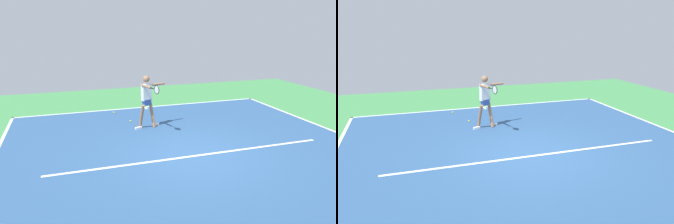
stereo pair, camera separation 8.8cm
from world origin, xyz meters
The scene contains 8 objects.
ground_plane centered at (0.00, 0.00, 0.00)m, with size 20.37×20.37×0.00m, color #428E4C.
court_surface centered at (0.00, 0.00, 0.00)m, with size 10.72×11.25×0.00m, color #2D5484.
court_line_baseline_near centered at (0.00, -5.57, 0.00)m, with size 10.72×0.10×0.01m, color white.
court_line_service centered at (0.00, 0.08, 0.00)m, with size 8.04×0.10×0.01m, color white.
court_line_centre_mark centered at (0.00, -5.37, 0.00)m, with size 0.10×0.30×0.01m, color white.
tennis_player centered at (0.61, -2.78, 1.07)m, with size 1.19×1.33×1.86m.
tennis_ball_centre_court centered at (1.45, -5.01, 0.03)m, with size 0.07×0.07×0.07m, color yellow.
tennis_ball_near_player centered at (1.05, -3.61, 0.03)m, with size 0.07×0.07×0.07m, color #CCE033.
Camera 2 is at (3.24, 7.70, 3.54)m, focal length 34.30 mm.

